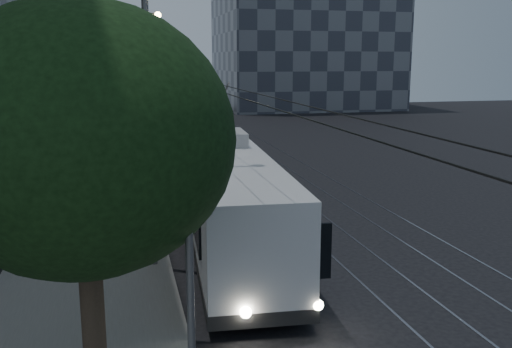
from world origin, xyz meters
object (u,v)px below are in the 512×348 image
object	(u,v)px
trolleybus	(230,202)
car_white_b	(149,137)
car_white_d	(157,126)
car_white_c	(168,133)
streetlamp_far	(135,67)
car_white_a	(167,153)
streetlamp_near	(162,88)
pickup_silver	(184,164)

from	to	relation	value
trolleybus	car_white_b	bearing A→B (deg)	97.15
trolleybus	car_white_d	xyz separation A→B (m)	(-0.29, 32.26, -1.04)
car_white_c	streetlamp_far	bearing A→B (deg)	-135.32
car_white_a	car_white_d	bearing A→B (deg)	82.82
streetlamp_near	streetlamp_far	xyz separation A→B (m)	(-0.13, 22.30, 0.33)
trolleybus	streetlamp_far	xyz separation A→B (m)	(-2.33, 21.37, 4.15)
pickup_silver	streetlamp_far	xyz separation A→B (m)	(-2.17, 8.90, 5.09)
pickup_silver	car_white_a	xyz separation A→B (m)	(-0.54, 4.35, -0.05)
trolleybus	streetlamp_far	size ratio (longest dim) A/B	1.30
trolleybus	car_white_b	size ratio (longest dim) A/B	2.37
car_white_d	streetlamp_far	bearing A→B (deg)	-87.18
streetlamp_far	car_white_c	bearing A→B (deg)	64.34
car_white_d	trolleybus	bearing A→B (deg)	-76.05
car_white_d	car_white_a	bearing A→B (deg)	-78.10
streetlamp_near	streetlamp_far	bearing A→B (deg)	90.34
streetlamp_far	car_white_a	bearing A→B (deg)	-70.31
car_white_c	trolleybus	bearing A→B (deg)	-110.09
trolleybus	pickup_silver	size ratio (longest dim) A/B	2.22
car_white_b	car_white_c	bearing A→B (deg)	61.75
car_white_d	streetlamp_far	size ratio (longest dim) A/B	0.42
streetlamp_near	car_white_a	bearing A→B (deg)	85.18
car_white_d	streetlamp_near	bearing A→B (deg)	-79.86
car_white_d	streetlamp_near	world-z (taller)	streetlamp_near
car_white_a	car_white_c	size ratio (longest dim) A/B	1.02
car_white_c	streetlamp_near	size ratio (longest dim) A/B	0.47
car_white_a	car_white_b	xyz separation A→B (m)	(-0.68, 7.65, 0.03)
car_white_a	streetlamp_near	xyz separation A→B (m)	(-1.50, -17.75, 4.82)
pickup_silver	car_white_a	world-z (taller)	pickup_silver
trolleybus	streetlamp_near	xyz separation A→B (m)	(-2.20, -0.93, 3.83)
trolleybus	car_white_c	world-z (taller)	trolleybus
car_white_a	streetlamp_far	xyz separation A→B (m)	(-1.63, 4.55, 5.15)
car_white_c	streetlamp_far	distance (m)	7.81
car_white_c	car_white_b	bearing A→B (deg)	-145.76
pickup_silver	streetlamp_far	size ratio (longest dim) A/B	0.59
pickup_silver	car_white_b	size ratio (longest dim) A/B	1.07
car_white_a	trolleybus	bearing A→B (deg)	-93.26
pickup_silver	car_white_d	xyz separation A→B (m)	(-0.12, 19.79, -0.10)
pickup_silver	streetlamp_near	bearing A→B (deg)	-108.82
trolleybus	car_white_a	world-z (taller)	trolleybus
trolleybus	pickup_silver	bearing A→B (deg)	94.67
trolleybus	car_white_a	bearing A→B (deg)	96.30
car_white_c	pickup_silver	bearing A→B (deg)	-111.14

